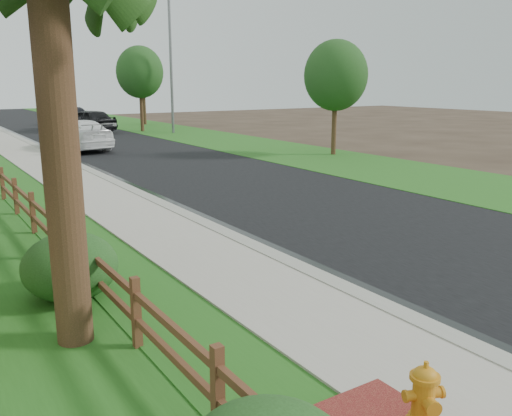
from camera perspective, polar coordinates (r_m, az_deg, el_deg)
ground at (r=8.27m, az=20.76°, el=-14.98°), size 120.00×120.00×0.00m
road at (r=40.76m, az=-17.73°, el=7.23°), size 8.00×90.00×0.02m
curb at (r=39.86m, az=-23.59°, el=6.71°), size 0.40×90.00×0.12m
wet_gutter at (r=39.93m, az=-23.08°, el=6.71°), size 0.50×90.00×0.00m
verge_far at (r=43.08m, az=-8.79°, el=7.99°), size 6.00×90.00×0.04m
ranch_fence at (r=11.30m, az=-18.99°, el=-3.85°), size 0.12×16.92×1.10m
fire_hydrant at (r=6.45m, az=17.24°, el=-18.50°), size 0.51×0.42×0.78m
white_suv at (r=32.26m, az=-18.44°, el=7.30°), size 3.32×6.15×1.69m
dark_car_mid at (r=43.77m, az=-17.18°, el=8.79°), size 3.42×5.47×1.74m
dark_car_far at (r=46.06m, az=-18.89°, el=8.88°), size 2.93×5.63×1.77m
streetlight at (r=41.25m, az=-9.17°, el=15.44°), size 2.22×0.82×9.79m
shrub_c at (r=10.15m, az=-18.99°, el=-5.84°), size 1.85×1.85×1.20m
tree_near_right at (r=28.81m, az=8.39°, el=13.62°), size 3.28×3.28×5.90m
tree_mid_right at (r=43.18m, az=-12.13°, el=13.80°), size 3.56×3.56×6.45m
tree_far_right at (r=50.16m, az=-11.81°, el=13.46°), size 3.32×3.32×6.13m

